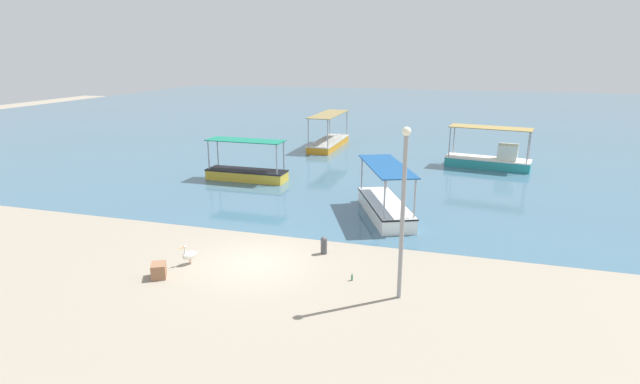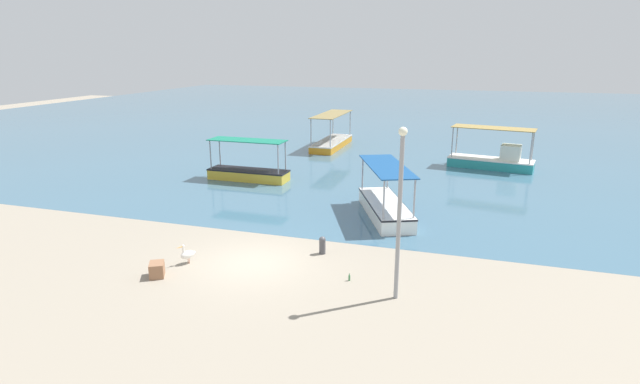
# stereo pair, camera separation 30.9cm
# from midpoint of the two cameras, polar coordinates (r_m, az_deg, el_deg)

# --- Properties ---
(ground) EXTENTS (120.00, 120.00, 0.00)m
(ground) POSITION_cam_midpoint_polar(r_m,az_deg,el_deg) (19.24, -7.89, -8.07)
(ground) COLOR gray
(harbor_water) EXTENTS (110.00, 90.00, 0.00)m
(harbor_water) POSITION_cam_midpoint_polar(r_m,az_deg,el_deg) (64.86, 9.92, 8.69)
(harbor_water) COLOR #3F657D
(harbor_water) RESTS_ON ground
(fishing_boat_near_right) EXTENTS (1.93, 6.73, 2.78)m
(fishing_boat_near_right) POSITION_cam_midpoint_polar(r_m,az_deg,el_deg) (41.79, 0.79, 5.82)
(fishing_boat_near_right) COLOR orange
(fishing_boat_near_right) RESTS_ON harbor_water
(fishing_boat_far_left) EXTENTS (5.07, 1.56, 2.52)m
(fishing_boat_far_left) POSITION_cam_midpoint_polar(r_m,az_deg,el_deg) (31.33, -8.65, 2.27)
(fishing_boat_far_left) COLOR gold
(fishing_boat_far_left) RESTS_ON harbor_water
(fishing_boat_near_left) EXTENTS (5.80, 2.65, 2.79)m
(fishing_boat_near_left) POSITION_cam_midpoint_polar(r_m,az_deg,el_deg) (36.15, 18.72, 3.62)
(fishing_boat_near_left) COLOR teal
(fishing_boat_near_left) RESTS_ON harbor_water
(fishing_boat_far_right) EXTENTS (3.66, 5.69, 2.52)m
(fishing_boat_far_right) POSITION_cam_midpoint_polar(r_m,az_deg,el_deg) (24.35, 7.08, -1.55)
(fishing_boat_far_right) COLOR white
(fishing_boat_far_right) RESTS_ON harbor_water
(pelican) EXTENTS (0.52, 0.74, 0.80)m
(pelican) POSITION_cam_midpoint_polar(r_m,az_deg,el_deg) (19.52, -15.19, -6.95)
(pelican) COLOR #E0997A
(pelican) RESTS_ON ground
(lamp_post) EXTENTS (0.28, 0.28, 5.59)m
(lamp_post) POSITION_cam_midpoint_polar(r_m,az_deg,el_deg) (15.60, 8.91, -1.50)
(lamp_post) COLOR gray
(lamp_post) RESTS_ON ground
(mooring_bollard) EXTENTS (0.27, 0.27, 0.72)m
(mooring_bollard) POSITION_cam_midpoint_polar(r_m,az_deg,el_deg) (19.79, -0.00, -6.02)
(mooring_bollard) COLOR #47474C
(mooring_bollard) RESTS_ON ground
(cargo_crate) EXTENTS (0.74, 0.79, 0.52)m
(cargo_crate) POSITION_cam_midpoint_polar(r_m,az_deg,el_deg) (18.79, -18.41, -8.51)
(cargo_crate) COLOR #936547
(cargo_crate) RESTS_ON ground
(glass_bottle) EXTENTS (0.07, 0.07, 0.27)m
(glass_bottle) POSITION_cam_midpoint_polar(r_m,az_deg,el_deg) (17.72, 3.17, -9.74)
(glass_bottle) COLOR #3F7F4C
(glass_bottle) RESTS_ON ground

